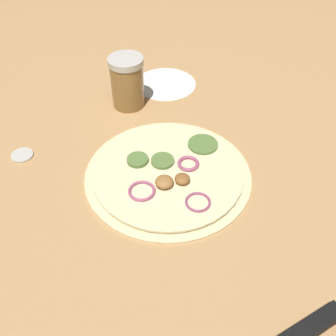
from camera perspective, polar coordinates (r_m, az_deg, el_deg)
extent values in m
plane|color=tan|center=(0.65, 0.00, -1.04)|extent=(3.00, 3.00, 0.00)
cylinder|color=beige|center=(0.65, 0.00, -0.84)|extent=(0.27, 0.27, 0.01)
cylinder|color=beige|center=(0.64, 0.00, -0.51)|extent=(0.25, 0.25, 0.00)
torus|color=#A34C70|center=(0.61, -3.83, -3.33)|extent=(0.04, 0.04, 0.00)
cylinder|color=#567538|center=(0.65, -0.79, 1.06)|extent=(0.04, 0.04, 0.01)
torus|color=#934266|center=(0.59, 4.36, -4.94)|extent=(0.04, 0.04, 0.00)
cylinder|color=#567538|center=(0.66, -4.43, 1.19)|extent=(0.04, 0.04, 0.01)
cylinder|color=#567538|center=(0.69, 5.08, 3.44)|extent=(0.05, 0.05, 0.00)
ellipsoid|color=brown|center=(0.62, 2.09, -1.59)|extent=(0.02, 0.02, 0.01)
ellipsoid|color=#996633|center=(0.61, -0.55, -2.03)|extent=(0.03, 0.03, 0.01)
torus|color=#A34C70|center=(0.65, 2.97, 0.66)|extent=(0.04, 0.04, 0.01)
cube|color=black|center=(0.51, 18.50, -22.04)|extent=(0.12, 0.06, 0.02)
cylinder|color=olive|center=(0.78, -5.89, 11.90)|extent=(0.06, 0.06, 0.09)
cylinder|color=beige|center=(0.76, -6.18, 15.17)|extent=(0.07, 0.07, 0.01)
cylinder|color=beige|center=(0.73, -20.43, 1.87)|extent=(0.04, 0.04, 0.01)
cylinder|color=white|center=(0.87, -0.37, 12.16)|extent=(0.13, 0.13, 0.00)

